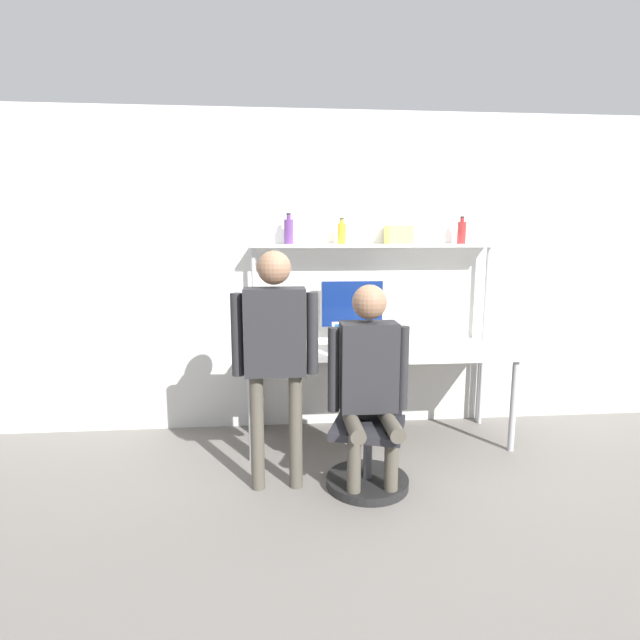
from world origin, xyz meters
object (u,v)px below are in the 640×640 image
at_px(laptop, 354,346).
at_px(storage_box, 399,235).
at_px(person_standing, 275,342).
at_px(cell_phone, 389,355).
at_px(person_seated, 369,372).
at_px(bottle_red, 462,232).
at_px(monitor, 352,307).
at_px(bottle_amber, 342,233).
at_px(office_chair, 369,446).
at_px(bottle_purple, 289,231).

distance_m(laptop, storage_box, 1.04).
xyz_separation_m(laptop, person_standing, (-0.61, -0.59, 0.17)).
bearing_deg(cell_phone, person_seated, -114.84).
bearing_deg(bottle_red, laptop, -157.26).
xyz_separation_m(laptop, cell_phone, (0.26, -0.07, -0.06)).
bearing_deg(person_seated, cell_phone, 65.16).
xyz_separation_m(person_standing, bottle_red, (1.58, 1.00, 0.70)).
distance_m(monitor, cell_phone, 0.60).
xyz_separation_m(person_standing, bottle_amber, (0.56, 1.00, 0.69)).
distance_m(bottle_amber, storage_box, 0.48).
bearing_deg(person_standing, laptop, 44.08).
bearing_deg(bottle_amber, person_seated, -87.24).
distance_m(office_chair, bottle_amber, 1.74).
relative_size(monitor, storage_box, 2.56).
xyz_separation_m(bottle_purple, bottle_red, (1.46, 0.00, -0.01)).
bearing_deg(bottle_amber, monitor, -3.58).
xyz_separation_m(cell_phone, bottle_red, (0.71, 0.48, 0.93)).
bearing_deg(bottle_purple, office_chair, -63.35).
height_order(person_seated, bottle_red, bottle_red).
xyz_separation_m(laptop, bottle_amber, (-0.05, 0.41, 0.86)).
height_order(monitor, cell_phone, monitor).
bearing_deg(person_standing, bottle_amber, 60.64).
distance_m(bottle_amber, bottle_purple, 0.44).
height_order(monitor, bottle_amber, bottle_amber).
relative_size(monitor, office_chair, 0.61).
height_order(person_standing, bottle_amber, bottle_amber).
xyz_separation_m(office_chair, person_seated, (-0.01, -0.04, 0.53)).
bearing_deg(bottle_amber, bottle_red, 0.00).
bearing_deg(cell_phone, storage_box, 70.42).
relative_size(person_seated, person_standing, 0.86).
xyz_separation_m(monitor, cell_phone, (0.21, -0.47, -0.31)).
relative_size(bottle_amber, bottle_purple, 0.85).
height_order(cell_phone, person_standing, person_standing).
bearing_deg(office_chair, cell_phone, 64.49).
height_order(person_seated, bottle_amber, bottle_amber).
height_order(laptop, person_standing, person_standing).
xyz_separation_m(cell_phone, bottle_amber, (-0.31, 0.48, 0.93)).
xyz_separation_m(laptop, bottle_red, (0.98, 0.41, 0.87)).
bearing_deg(bottle_red, person_seated, -133.10).
distance_m(cell_phone, office_chair, 0.76).
xyz_separation_m(bottle_amber, bottle_red, (1.02, 0.00, 0.01)).
distance_m(person_seated, storage_box, 1.43).
xyz_separation_m(cell_phone, bottle_purple, (-0.75, 0.48, 0.94)).
bearing_deg(office_chair, bottle_purple, 116.65).
distance_m(monitor, laptop, 0.48).
distance_m(monitor, person_seated, 1.07).
bearing_deg(bottle_red, cell_phone, -146.09).
height_order(laptop, cell_phone, laptop).
height_order(bottle_red, storage_box, bottle_red).
distance_m(bottle_amber, bottle_red, 1.02).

